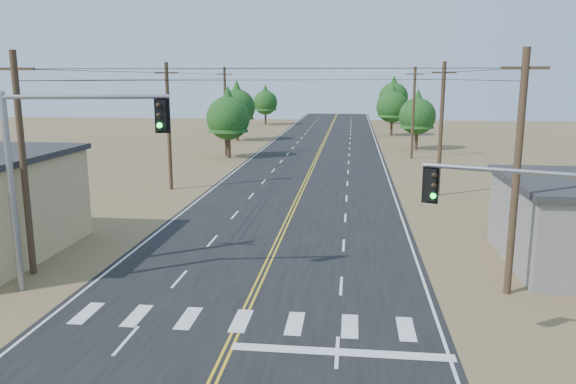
# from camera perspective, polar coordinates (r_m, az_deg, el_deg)

# --- Properties ---
(road) EXTENTS (15.00, 200.00, 0.02)m
(road) POSITION_cam_1_polar(r_m,az_deg,el_deg) (42.14, 1.06, -0.54)
(road) COLOR black
(road) RESTS_ON ground
(utility_pole_left_near) EXTENTS (1.80, 0.30, 10.00)m
(utility_pole_left_near) POSITION_cam_1_polar(r_m,az_deg,el_deg) (27.42, -25.31, 2.64)
(utility_pole_left_near) COLOR #4C3826
(utility_pole_left_near) RESTS_ON ground
(utility_pole_left_mid) EXTENTS (1.80, 0.30, 10.00)m
(utility_pole_left_mid) POSITION_cam_1_polar(r_m,az_deg,el_deg) (45.53, -12.02, 6.62)
(utility_pole_left_mid) COLOR #4C3826
(utility_pole_left_mid) RESTS_ON ground
(utility_pole_left_far) EXTENTS (1.80, 0.30, 10.00)m
(utility_pole_left_far) POSITION_cam_1_polar(r_m,az_deg,el_deg) (64.76, -6.39, 8.19)
(utility_pole_left_far) COLOR #4C3826
(utility_pole_left_far) RESTS_ON ground
(utility_pole_right_near) EXTENTS (1.80, 0.30, 10.00)m
(utility_pole_right_near) POSITION_cam_1_polar(r_m,az_deg,el_deg) (24.22, 22.21, 1.86)
(utility_pole_right_near) COLOR #4C3826
(utility_pole_right_near) RESTS_ON ground
(utility_pole_right_mid) EXTENTS (1.80, 0.30, 10.00)m
(utility_pole_right_mid) POSITION_cam_1_polar(r_m,az_deg,el_deg) (43.67, 15.28, 6.26)
(utility_pole_right_mid) COLOR #4C3826
(utility_pole_right_mid) RESTS_ON ground
(utility_pole_right_far) EXTENTS (1.80, 0.30, 10.00)m
(utility_pole_right_far) POSITION_cam_1_polar(r_m,az_deg,el_deg) (63.47, 12.62, 7.92)
(utility_pole_right_far) COLOR #4C3826
(utility_pole_right_far) RESTS_ON ground
(signal_mast_left) EXTENTS (6.56, 1.52, 8.31)m
(signal_mast_left) POSITION_cam_1_polar(r_m,az_deg,el_deg) (24.69, -22.45, 3.15)
(signal_mast_left) COLOR gray
(signal_mast_left) RESTS_ON ground
(signal_mast_right) EXTENTS (5.08, 2.03, 6.47)m
(signal_mast_right) POSITION_cam_1_polar(r_m,az_deg,el_deg) (17.12, 25.55, -4.71)
(signal_mast_right) COLOR gray
(signal_mast_right) RESTS_ON ground
(tree_left_near) EXTENTS (4.82, 4.82, 8.03)m
(tree_left_near) POSITION_cam_1_polar(r_m,az_deg,el_deg) (63.03, -6.11, 7.92)
(tree_left_near) COLOR #3F2D1E
(tree_left_near) RESTS_ON ground
(tree_left_mid) EXTENTS (5.12, 5.12, 8.53)m
(tree_left_mid) POSITION_cam_1_polar(r_m,az_deg,el_deg) (80.19, -5.21, 8.92)
(tree_left_mid) COLOR #3F2D1E
(tree_left_mid) RESTS_ON ground
(tree_left_far) EXTENTS (4.57, 4.57, 7.61)m
(tree_left_far) POSITION_cam_1_polar(r_m,az_deg,el_deg) (107.58, -2.31, 9.32)
(tree_left_far) COLOR #3F2D1E
(tree_left_far) RESTS_ON ground
(tree_right_near) EXTENTS (4.52, 4.52, 7.53)m
(tree_right_near) POSITION_cam_1_polar(r_m,az_deg,el_deg) (71.76, 13.02, 7.88)
(tree_right_near) COLOR #3F2D1E
(tree_right_near) RESTS_ON ground
(tree_right_mid) EXTENTS (4.83, 4.83, 8.04)m
(tree_right_mid) POSITION_cam_1_polar(r_m,az_deg,el_deg) (88.28, 10.55, 8.82)
(tree_right_mid) COLOR #3F2D1E
(tree_right_mid) RESTS_ON ground
(tree_right_far) EXTENTS (5.58, 5.58, 9.30)m
(tree_right_far) POSITION_cam_1_polar(r_m,az_deg,el_deg) (111.57, 10.68, 9.74)
(tree_right_far) COLOR #3F2D1E
(tree_right_far) RESTS_ON ground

